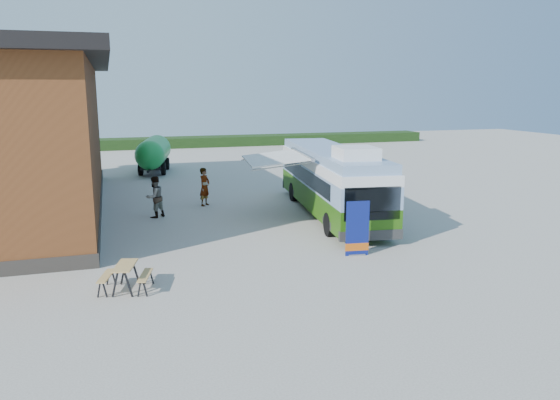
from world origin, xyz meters
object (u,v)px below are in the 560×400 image
object	(u,v)px
banner	(357,234)
slurry_tanker	(154,152)
picnic_table	(125,271)
person_a	(205,187)
bus	(331,179)
person_b	(155,197)

from	to	relation	value
banner	slurry_tanker	bearing A→B (deg)	110.37
picnic_table	person_a	size ratio (longest dim) A/B	0.85
bus	person_b	size ratio (longest dim) A/B	6.18
bus	slurry_tanker	size ratio (longest dim) A/B	1.79
bus	person_a	bearing A→B (deg)	152.28
person_a	picnic_table	bearing A→B (deg)	-158.00
person_a	banner	bearing A→B (deg)	-117.02
slurry_tanker	person_b	bearing A→B (deg)	-83.11
bus	banner	distance (m)	6.64
banner	slurry_tanker	world-z (taller)	slurry_tanker
bus	slurry_tanker	world-z (taller)	bus
slurry_tanker	picnic_table	bearing A→B (deg)	-85.24
person_b	slurry_tanker	distance (m)	14.30
picnic_table	person_b	world-z (taller)	person_b
banner	person_b	distance (m)	10.39
banner	picnic_table	size ratio (longest dim) A/B	1.20
bus	person_b	bearing A→B (deg)	174.35
person_a	slurry_tanker	xyz separation A→B (m)	(-1.53, 12.33, 0.46)
person_a	person_b	bearing A→B (deg)	168.72
picnic_table	person_a	xyz separation A→B (m)	(4.26, 11.24, 0.38)
bus	slurry_tanker	bearing A→B (deg)	120.40
banner	person_a	xyz separation A→B (m)	(-3.73, 10.12, 0.16)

